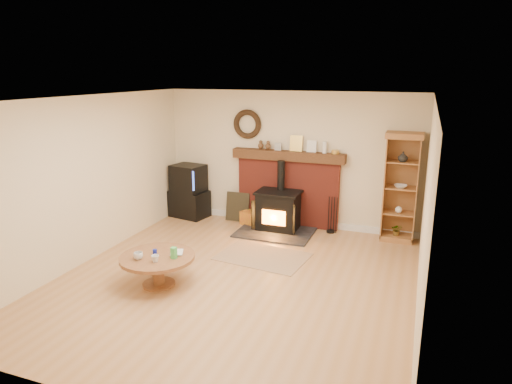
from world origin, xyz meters
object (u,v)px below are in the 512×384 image
at_px(tv_unit, 189,192).
at_px(wood_stove, 278,212).
at_px(coffee_table, 157,261).
at_px(curio_cabinet, 401,187).

bearing_deg(tv_unit, wood_stove, -5.51).
bearing_deg(coffee_table, tv_unit, 110.33).
xyz_separation_m(wood_stove, curio_cabinet, (2.17, 0.28, 0.60)).
xyz_separation_m(tv_unit, curio_cabinet, (4.16, 0.09, 0.45)).
height_order(wood_stove, coffee_table, wood_stove).
height_order(curio_cabinet, coffee_table, curio_cabinet).
distance_m(curio_cabinet, coffee_table, 4.38).
bearing_deg(curio_cabinet, tv_unit, -178.81).
bearing_deg(coffee_table, wood_stove, 72.39).
relative_size(curio_cabinet, coffee_table, 1.84).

